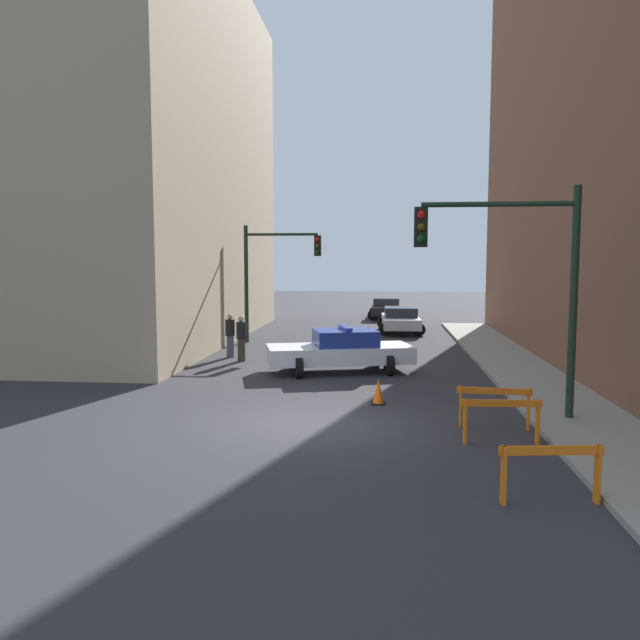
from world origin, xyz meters
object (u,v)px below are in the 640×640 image
object	(u,v)px
police_car	(341,350)
traffic_light_far	(270,266)
pedestrian_corner	(230,335)
barrier_front	(551,464)
parked_car_mid	(386,308)
traffic_cone	(378,392)
pedestrian_crossing	(241,338)
parked_car_near	(400,319)
barrier_mid	(501,414)
traffic_light_near	(521,267)
barrier_back	(494,401)

from	to	relation	value
police_car	traffic_light_far	bearing A→B (deg)	12.36
pedestrian_corner	barrier_front	xyz separation A→B (m)	(8.30, -13.54, -0.24)
parked_car_mid	traffic_cone	xyz separation A→B (m)	(-0.32, -23.62, -0.36)
traffic_light_far	barrier_front	bearing A→B (deg)	-67.16
parked_car_mid	pedestrian_crossing	world-z (taller)	pedestrian_crossing
traffic_cone	pedestrian_corner	bearing A→B (deg)	128.10
police_car	barrier_front	xyz separation A→B (m)	(3.90, -10.82, -0.11)
parked_car_near	parked_car_mid	distance (m)	7.70
pedestrian_crossing	traffic_light_far	bearing A→B (deg)	-37.58
barrier_mid	traffic_light_near	bearing A→B (deg)	69.75
barrier_front	barrier_mid	distance (m)	3.10
parked_car_near	barrier_back	world-z (taller)	parked_car_near
traffic_light_near	parked_car_near	distance (m)	17.69
police_car	barrier_mid	world-z (taller)	police_car
pedestrian_corner	traffic_cone	bearing A→B (deg)	107.21
barrier_mid	barrier_back	world-z (taller)	same
police_car	parked_car_near	world-z (taller)	police_car
traffic_light_near	barrier_front	xyz separation A→B (m)	(-0.52, -4.95, -2.91)
pedestrian_corner	traffic_light_far	bearing A→B (deg)	-121.26
barrier_front	police_car	bearing A→B (deg)	109.84
parked_car_near	pedestrian_crossing	distance (m)	11.32
parked_car_mid	barrier_mid	distance (m)	26.93
traffic_light_far	barrier_front	size ratio (longest dim) A/B	3.27
barrier_back	traffic_light_near	bearing A→B (deg)	47.49
pedestrian_corner	traffic_cone	xyz separation A→B (m)	(5.65, -7.21, -0.54)
parked_car_mid	barrier_back	distance (m)	25.77
parked_car_mid	pedestrian_crossing	xyz separation A→B (m)	(-5.34, -17.26, 0.19)
pedestrian_crossing	barrier_front	world-z (taller)	pedestrian_crossing
parked_car_near	pedestrian_corner	world-z (taller)	pedestrian_corner
traffic_cone	traffic_light_near	bearing A→B (deg)	-23.50
barrier_mid	pedestrian_crossing	bearing A→B (deg)	128.07
pedestrian_corner	barrier_mid	distance (m)	13.23
pedestrian_crossing	barrier_front	size ratio (longest dim) A/B	1.04
police_car	barrier_front	distance (m)	11.51
traffic_light_near	police_car	bearing A→B (deg)	127.01
pedestrian_corner	traffic_cone	size ratio (longest dim) A/B	2.53
pedestrian_corner	parked_car_near	bearing A→B (deg)	-148.16
barrier_mid	parked_car_mid	bearing A→B (deg)	94.61
parked_car_near	parked_car_mid	size ratio (longest dim) A/B	1.01
parked_car_mid	barrier_front	xyz separation A→B (m)	(2.32, -29.94, -0.06)
parked_car_mid	barrier_back	bearing A→B (deg)	-84.11
parked_car_near	barrier_mid	distance (m)	19.23
traffic_light_near	barrier_front	size ratio (longest dim) A/B	3.27
barrier_front	traffic_cone	size ratio (longest dim) A/B	2.43
pedestrian_corner	barrier_back	size ratio (longest dim) A/B	1.04
traffic_light_near	pedestrian_corner	distance (m)	12.59
barrier_back	police_car	bearing A→B (deg)	120.12
parked_car_mid	traffic_cone	bearing A→B (deg)	-89.84
pedestrian_corner	barrier_mid	xyz separation A→B (m)	(8.14, -10.44, -0.24)
barrier_mid	barrier_back	size ratio (longest dim) A/B	1.00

